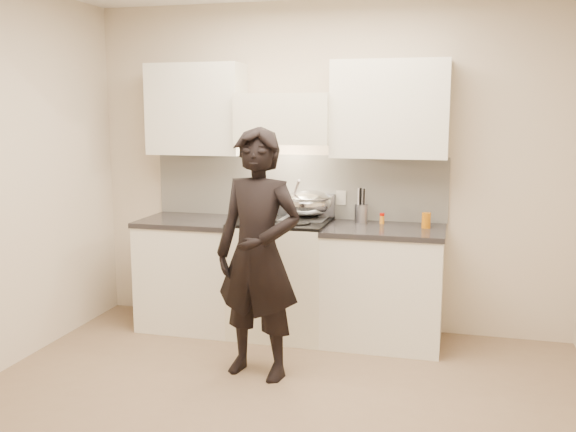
{
  "coord_description": "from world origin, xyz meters",
  "views": [
    {
      "loc": [
        1.04,
        -3.49,
        1.82
      ],
      "look_at": [
        -0.15,
        1.05,
        1.04
      ],
      "focal_mm": 40.0,
      "sensor_mm": 36.0,
      "label": 1
    }
  ],
  "objects_px": {
    "person": "(258,254)",
    "counter_right": "(384,285)",
    "stove": "(282,276)",
    "utensil_crock": "(361,212)",
    "wok": "(307,203)"
  },
  "relations": [
    {
      "from": "stove",
      "to": "utensil_crock",
      "type": "distance_m",
      "value": 0.83
    },
    {
      "from": "stove",
      "to": "utensil_crock",
      "type": "relative_size",
      "value": 3.42
    },
    {
      "from": "counter_right",
      "to": "person",
      "type": "height_order",
      "value": "person"
    },
    {
      "from": "stove",
      "to": "counter_right",
      "type": "distance_m",
      "value": 0.83
    },
    {
      "from": "wok",
      "to": "person",
      "type": "xyz_separation_m",
      "value": [
        -0.11,
        -1.01,
        -0.22
      ]
    },
    {
      "from": "person",
      "to": "counter_right",
      "type": "bearing_deg",
      "value": 60.03
    },
    {
      "from": "utensil_crock",
      "to": "person",
      "type": "xyz_separation_m",
      "value": [
        -0.55,
        -1.04,
        -0.15
      ]
    },
    {
      "from": "counter_right",
      "to": "utensil_crock",
      "type": "xyz_separation_m",
      "value": [
        -0.21,
        0.17,
        0.55
      ]
    },
    {
      "from": "utensil_crock",
      "to": "person",
      "type": "relative_size",
      "value": 0.16
    },
    {
      "from": "utensil_crock",
      "to": "wok",
      "type": "bearing_deg",
      "value": -176.44
    },
    {
      "from": "counter_right",
      "to": "wok",
      "type": "bearing_deg",
      "value": 167.56
    },
    {
      "from": "utensil_crock",
      "to": "person",
      "type": "distance_m",
      "value": 1.18
    },
    {
      "from": "counter_right",
      "to": "utensil_crock",
      "type": "height_order",
      "value": "utensil_crock"
    },
    {
      "from": "counter_right",
      "to": "person",
      "type": "distance_m",
      "value": 1.22
    },
    {
      "from": "counter_right",
      "to": "person",
      "type": "relative_size",
      "value": 0.54
    }
  ]
}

